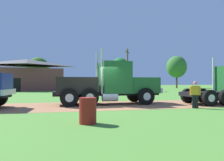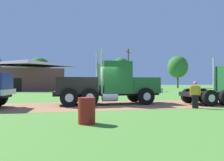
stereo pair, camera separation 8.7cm
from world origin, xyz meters
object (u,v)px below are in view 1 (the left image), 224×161
object	(u,v)px
utility_pole_near	(127,68)
steel_barrel	(88,111)
shed_building	(27,75)
visitor_walking_mid	(195,94)
truck_foreground_white	(108,84)

from	to	relation	value
utility_pole_near	steel_barrel	bearing A→B (deg)	-109.35
shed_building	utility_pole_near	bearing A→B (deg)	-15.40
visitor_walking_mid	shed_building	bearing A→B (deg)	114.88
visitor_walking_mid	steel_barrel	distance (m)	7.38
shed_building	utility_pole_near	distance (m)	18.10
steel_barrel	visitor_walking_mid	bearing A→B (deg)	26.76
steel_barrel	shed_building	size ratio (longest dim) A/B	0.07
shed_building	truck_foreground_white	bearing A→B (deg)	-70.39
steel_barrel	utility_pole_near	bearing A→B (deg)	70.65
visitor_walking_mid	shed_building	size ratio (longest dim) A/B	0.12
truck_foreground_white	shed_building	bearing A→B (deg)	109.61
visitor_walking_mid	shed_building	distance (m)	33.21
shed_building	visitor_walking_mid	bearing A→B (deg)	-65.12
truck_foreground_white	utility_pole_near	world-z (taller)	utility_pole_near
steel_barrel	shed_building	bearing A→B (deg)	102.44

